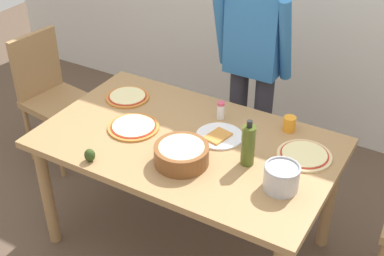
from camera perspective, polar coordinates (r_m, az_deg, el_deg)
name	(u,v)px	position (r m, az deg, el deg)	size (l,w,h in m)	color
ground	(188,241)	(3.34, -0.44, -12.10)	(8.00, 8.00, 0.00)	brown
dining_table	(187,154)	(2.90, -0.50, -2.79)	(1.60, 0.96, 0.76)	#A37A4C
person_cook	(254,59)	(3.34, 6.69, 7.47)	(0.49, 0.25, 1.62)	#2D2D38
chair_wooden_left	(50,91)	(3.89, -15.13, 3.85)	(0.45, 0.45, 0.95)	#A37A4C
pizza_raw_on_board	(304,155)	(2.79, 12.06, -2.88)	(0.28, 0.28, 0.02)	beige
pizza_cooked_on_tray	(134,127)	(2.96, -6.34, 0.15)	(0.29, 0.29, 0.02)	#C67A33
pizza_second_cooked	(128,97)	(3.26, -6.99, 3.38)	(0.27, 0.27, 0.02)	#C67A33
plate_with_slice	(219,136)	(2.87, 2.95, -0.88)	(0.26, 0.26, 0.02)	white
popcorn_bowl	(182,153)	(2.65, -1.14, -2.69)	(0.28, 0.28, 0.11)	brown
olive_oil_bottle	(248,145)	(2.63, 6.09, -1.84)	(0.07, 0.07, 0.26)	#47561E
steel_pot	(281,177)	(2.52, 9.66, -5.27)	(0.17, 0.17, 0.13)	#B7B7BC
cup_orange	(289,124)	(2.96, 10.49, 0.45)	(0.07, 0.07, 0.09)	orange
salt_shaker	(221,110)	(3.01, 3.13, 1.91)	(0.04, 0.04, 0.11)	white
avocado	(90,155)	(2.73, -11.00, -2.90)	(0.06, 0.06, 0.07)	#2D4219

